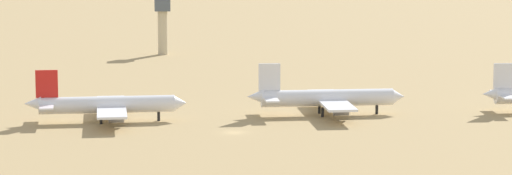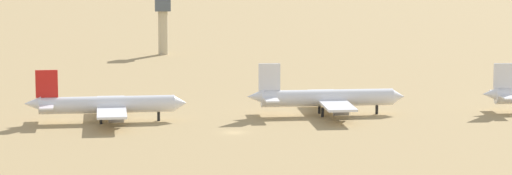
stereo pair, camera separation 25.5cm
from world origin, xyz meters
name	(u,v)px [view 1 (the left image)]	position (x,y,z in m)	size (l,w,h in m)	color
ground	(234,133)	(0.00, 0.00, 0.00)	(4000.00, 4000.00, 0.00)	tan
parked_jet_red_3	(106,105)	(-27.59, 15.85, 3.94)	(36.33, 30.46, 12.02)	white
parked_jet_white_4	(326,98)	(23.09, 20.13, 4.03)	(37.10, 31.03, 12.29)	white
control_tower	(163,21)	(-11.77, 144.65, 11.26)	(5.20, 5.20, 18.67)	#C6B793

